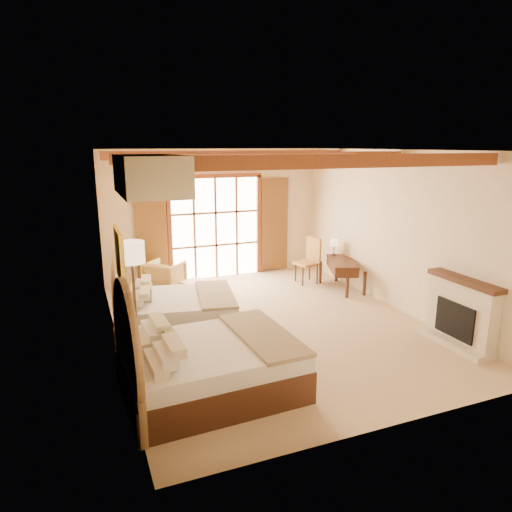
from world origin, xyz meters
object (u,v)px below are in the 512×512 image
nightstand (146,349)px  desk (342,274)px  armchair (165,276)px  bed_far (168,309)px  bed_near (199,363)px

nightstand → desk: 5.36m
nightstand → armchair: bearing=55.0°
desk → nightstand: bearing=-132.7°
bed_far → desk: bearing=23.5°
bed_far → nightstand: size_ratio=3.70×
bed_near → bed_far: (0.05, 2.29, -0.04)m
armchair → nightstand: bearing=116.3°
nightstand → bed_far: bearing=45.5°
bed_far → nightstand: bearing=-104.2°
bed_near → nightstand: (-0.55, 0.98, -0.14)m
nightstand → desk: (4.84, 2.30, 0.05)m
bed_near → armchair: (0.42, 4.64, -0.10)m
bed_near → desk: bearing=35.0°
desk → bed_near: bearing=-120.6°
nightstand → armchair: size_ratio=0.81×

